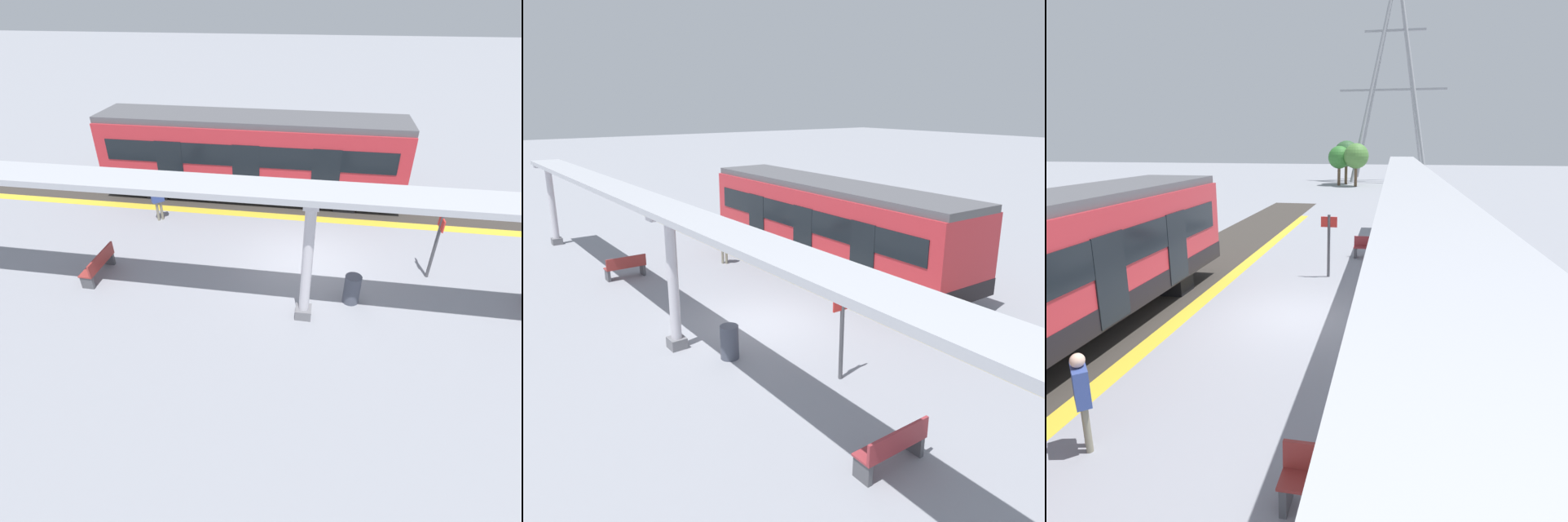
# 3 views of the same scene
# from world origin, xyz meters

# --- Properties ---
(ground_plane) EXTENTS (176.00, 176.00, 0.00)m
(ground_plane) POSITION_xyz_m (0.00, 0.00, 0.00)
(ground_plane) COLOR gray
(tactile_edge_strip) EXTENTS (0.47, 34.11, 0.01)m
(tactile_edge_strip) POSITION_xyz_m (-3.04, 0.00, 0.00)
(tactile_edge_strip) COLOR gold
(tactile_edge_strip) RESTS_ON ground
(trackbed) EXTENTS (3.20, 46.11, 0.01)m
(trackbed) POSITION_xyz_m (-4.88, 0.00, 0.00)
(trackbed) COLOR #38332D
(trackbed) RESTS_ON ground
(train_near_carriage) EXTENTS (2.65, 12.68, 3.48)m
(train_near_carriage) POSITION_xyz_m (-4.87, -2.75, 1.83)
(train_near_carriage) COLOR #BA2931
(train_near_carriage) RESTS_ON ground
(canopy_pillar_nearest) EXTENTS (1.10, 0.44, 3.69)m
(canopy_pillar_nearest) POSITION_xyz_m (2.83, -13.18, 1.87)
(canopy_pillar_nearest) COLOR slate
(canopy_pillar_nearest) RESTS_ON ground
(canopy_pillar_second) EXTENTS (1.10, 0.44, 3.69)m
(canopy_pillar_second) POSITION_xyz_m (2.83, 0.07, 1.87)
(canopy_pillar_second) COLOR slate
(canopy_pillar_second) RESTS_ON ground
(canopy_beam) EXTENTS (1.20, 27.50, 0.16)m
(canopy_beam) POSITION_xyz_m (2.83, 0.17, 3.77)
(canopy_beam) COLOR #A8AAB2
(canopy_beam) RESTS_ON canopy_pillar_nearest
(bench_near_end) EXTENTS (1.50, 0.46, 0.86)m
(bench_near_end) POSITION_xyz_m (1.91, -6.48, 0.44)
(bench_near_end) COLOR maroon
(bench_near_end) RESTS_ON ground
(bench_mid_platform) EXTENTS (1.50, 0.45, 0.86)m
(bench_mid_platform) POSITION_xyz_m (1.72, 6.87, 0.44)
(bench_mid_platform) COLOR maroon
(bench_mid_platform) RESTS_ON ground
(trash_bin) EXTENTS (0.48, 0.48, 0.90)m
(trash_bin) POSITION_xyz_m (1.96, 1.41, 0.45)
(trash_bin) COLOR #434755
(trash_bin) RESTS_ON ground
(platform_info_sign) EXTENTS (0.56, 0.10, 2.20)m
(platform_info_sign) POSITION_xyz_m (0.33, 3.87, 1.33)
(platform_info_sign) COLOR #4C4C51
(platform_info_sign) RESTS_ON ground
(passenger_waiting_near_edge) EXTENTS (0.47, 0.48, 1.60)m
(passenger_waiting_near_edge) POSITION_xyz_m (-2.03, -5.97, 1.00)
(passenger_waiting_near_edge) COLOR gray
(passenger_waiting_near_edge) RESTS_ON ground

